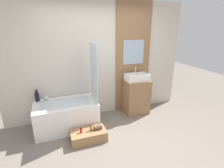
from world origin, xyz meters
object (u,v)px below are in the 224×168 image
sink (137,77)px  bottle_soap_primary (81,130)px  wooden_step_bench (89,136)px  vase_round_light (46,98)px  bathtub (67,115)px  bottle_soap_secondary (91,128)px  vase_tall_dark (37,97)px

sink → bottle_soap_primary: 1.78m
wooden_step_bench → vase_round_light: 1.22m
sink → vase_round_light: size_ratio=5.48×
bathtub → bottle_soap_secondary: bearing=-57.7°
wooden_step_bench → bottle_soap_primary: size_ratio=6.40×
wooden_step_bench → bottle_soap_primary: bearing=180.0°
wooden_step_bench → vase_tall_dark: size_ratio=2.63×
vase_round_light → vase_tall_dark: bearing=178.0°
vase_round_light → sink: bearing=-4.1°
vase_tall_dark → bottle_soap_secondary: vase_tall_dark is taller
bathtub → wooden_step_bench: 0.70m
sink → vase_tall_dark: bearing=176.1°
wooden_step_bench → sink: 1.73m
bottle_soap_primary → wooden_step_bench: bearing=0.0°
bathtub → vase_tall_dark: vase_tall_dark is taller
vase_tall_dark → bottle_soap_primary: bearing=-50.0°
wooden_step_bench → vase_tall_dark: bearing=134.7°
wooden_step_bench → bottle_soap_secondary: 0.16m
bottle_soap_primary → bottle_soap_secondary: bottle_soap_secondary is taller
sink → bottle_soap_primary: sink is taller
sink → bottle_soap_secondary: 1.63m
vase_tall_dark → bottle_soap_secondary: 1.32m
wooden_step_bench → vase_tall_dark: 1.35m
bottle_soap_secondary → vase_tall_dark: bearing=136.3°
sink → wooden_step_bench: bearing=-152.3°
bathtub → bottle_soap_secondary: size_ratio=10.38×
vase_round_light → bathtub: bearing=-36.5°
wooden_step_bench → bottle_soap_secondary: bearing=0.0°
bathtub → bottle_soap_primary: (0.19, -0.59, -0.04)m
sink → bottle_soap_secondary: (-1.31, -0.71, -0.66)m
vase_tall_dark → wooden_step_bench: bearing=-45.3°
wooden_step_bench → bottle_soap_primary: (-0.13, 0.00, 0.15)m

